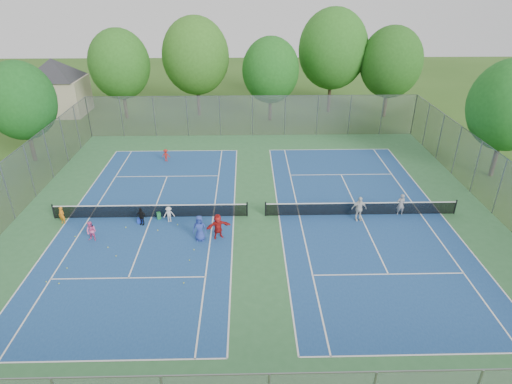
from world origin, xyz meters
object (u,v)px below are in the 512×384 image
net_right (361,209)px  ball_crate (140,221)px  net_left (151,211)px  ball_hopper (159,216)px  instructor (401,204)px

net_right → ball_crate: bearing=-177.4°
net_left → ball_crate: size_ratio=39.40×
ball_hopper → instructor: size_ratio=0.31×
net_left → instructor: instructor is taller
ball_hopper → net_left: bearing=158.0°
instructor → net_left: bearing=-1.5°
ball_crate → instructor: size_ratio=0.21×
net_left → ball_hopper: net_left is taller
ball_hopper → ball_crate: bearing=-159.2°
net_left → instructor: (16.65, -0.01, 0.32)m
ball_crate → net_left: bearing=46.9°
net_right → ball_hopper: (-13.46, -0.22, -0.22)m
instructor → ball_crate: bearing=0.7°
net_left → ball_hopper: (0.54, -0.22, -0.22)m
ball_crate → ball_hopper: (1.16, 0.44, 0.10)m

